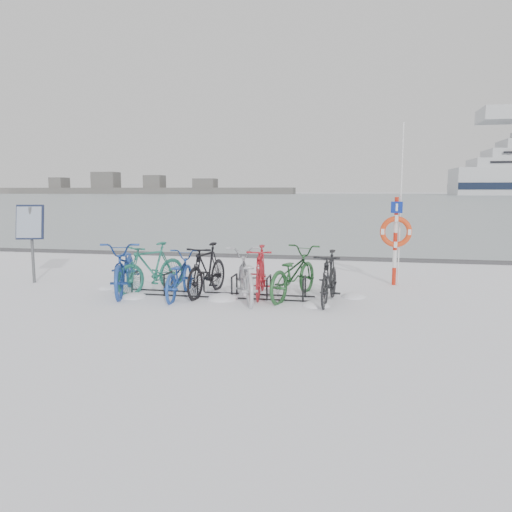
# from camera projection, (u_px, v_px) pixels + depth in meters

# --- Properties ---
(ground) EXTENTS (900.00, 900.00, 0.00)m
(ground) POSITION_uv_depth(u_px,v_px,m) (218.00, 296.00, 10.35)
(ground) COLOR white
(ground) RESTS_ON ground
(ice_sheet) EXTENTS (400.00, 298.00, 0.02)m
(ice_sheet) POSITION_uv_depth(u_px,v_px,m) (347.00, 197.00, 161.03)
(ice_sheet) COLOR #A8B7BE
(ice_sheet) RESTS_ON ground
(quay_edge) EXTENTS (400.00, 0.25, 0.10)m
(quay_edge) POSITION_uv_depth(u_px,v_px,m) (267.00, 257.00, 16.08)
(quay_edge) COLOR #3F3F42
(quay_edge) RESTS_ON ground
(bike_rack) EXTENTS (4.00, 0.48, 0.46)m
(bike_rack) POSITION_uv_depth(u_px,v_px,m) (217.00, 287.00, 10.33)
(bike_rack) COLOR black
(bike_rack) RESTS_ON ground
(info_board) EXTENTS (0.66, 0.40, 1.84)m
(info_board) POSITION_uv_depth(u_px,v_px,m) (30.00, 227.00, 11.64)
(info_board) COLOR #595B5E
(info_board) RESTS_ON ground
(lifebuoy_station) EXTENTS (0.71, 0.22, 3.68)m
(lifebuoy_station) POSITION_uv_depth(u_px,v_px,m) (396.00, 232.00, 11.33)
(lifebuoy_station) COLOR red
(lifebuoy_station) RESTS_ON ground
(shoreline) EXTENTS (180.00, 12.00, 9.50)m
(shoreline) POSITION_uv_depth(u_px,v_px,m) (135.00, 189.00, 286.43)
(shoreline) COLOR #505050
(shoreline) RESTS_ON ground
(bike_0) EXTENTS (1.40, 2.35, 1.16)m
(bike_0) POSITION_uv_depth(u_px,v_px,m) (125.00, 266.00, 10.61)
(bike_0) COLOR #1D4093
(bike_0) RESTS_ON ground
(bike_1) EXTENTS (1.32, 1.85, 1.10)m
(bike_1) POSITION_uv_depth(u_px,v_px,m) (152.00, 266.00, 10.73)
(bike_1) COLOR #23705C
(bike_1) RESTS_ON ground
(bike_2) EXTENTS (0.76, 1.87, 0.96)m
(bike_2) POSITION_uv_depth(u_px,v_px,m) (179.00, 274.00, 10.23)
(bike_2) COLOR #21469C
(bike_2) RESTS_ON ground
(bike_3) EXTENTS (0.78, 1.91, 1.11)m
(bike_3) POSITION_uv_depth(u_px,v_px,m) (207.00, 268.00, 10.43)
(bike_3) COLOR black
(bike_3) RESTS_ON ground
(bike_4) EXTENTS (1.30, 2.11, 1.05)m
(bike_4) POSITION_uv_depth(u_px,v_px,m) (245.00, 274.00, 9.94)
(bike_4) COLOR silver
(bike_4) RESTS_ON ground
(bike_5) EXTENTS (0.68, 1.82, 1.07)m
(bike_5) POSITION_uv_depth(u_px,v_px,m) (261.00, 270.00, 10.34)
(bike_5) COLOR #AF1C25
(bike_5) RESTS_ON ground
(bike_6) EXTENTS (1.30, 2.16, 1.07)m
(bike_6) POSITION_uv_depth(u_px,v_px,m) (293.00, 271.00, 10.16)
(bike_6) COLOR #24562B
(bike_6) RESTS_ON ground
(bike_7) EXTENTS (0.67, 1.78, 1.05)m
(bike_7) POSITION_uv_depth(u_px,v_px,m) (329.00, 276.00, 9.69)
(bike_7) COLOR black
(bike_7) RESTS_ON ground
(snow_drifts) EXTENTS (5.86, 1.44, 0.22)m
(snow_drifts) POSITION_uv_depth(u_px,v_px,m) (232.00, 297.00, 10.24)
(snow_drifts) COLOR white
(snow_drifts) RESTS_ON ground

